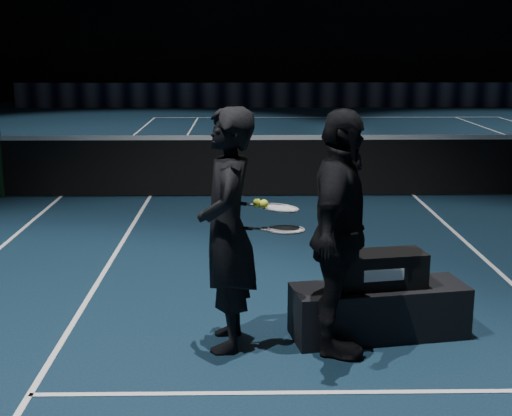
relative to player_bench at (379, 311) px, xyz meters
The scene contains 13 objects.
floor 5.65m from the player_bench, 73.95° to the left, with size 36.00×36.00×0.00m, color black.
court_lines 5.65m from the player_bench, 73.95° to the left, with size 10.98×23.78×0.01m, color white, non-canonical shape.
net_mesh 5.65m from the player_bench, 73.95° to the left, with size 12.80×0.02×0.86m, color black.
net_tape 5.69m from the player_bench, 73.95° to the left, with size 12.80×0.03×0.07m, color white.
sponsor_backdrop 20.98m from the player_bench, 85.74° to the left, with size 22.00×0.15×0.90m, color black.
player_bench is the anchor object (origin of this frame).
racket_bag 0.35m from the player_bench, ahead, with size 0.71×0.30×0.28m, color black.
bag_signature 0.38m from the player_bench, 90.00° to the right, with size 0.33×0.00×0.09m, color white.
player_a 1.43m from the player_bench, behind, with size 0.68×0.45×1.87m, color black.
player_b 0.87m from the player_bench, 142.29° to the right, with size 1.10×0.46×1.87m, color black.
racket_lower 1.10m from the player_bench, 163.27° to the right, with size 0.68×0.22×0.03m, color black, non-canonical shape.
racket_upper 1.23m from the player_bench, 167.21° to the right, with size 0.68×0.22×0.03m, color black, non-canonical shape.
tennis_balls 1.38m from the player_bench, 168.40° to the right, with size 0.12×0.10×0.12m, color yellow, non-canonical shape.
Camera 1 is at (-2.65, -10.84, 2.33)m, focal length 50.00 mm.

